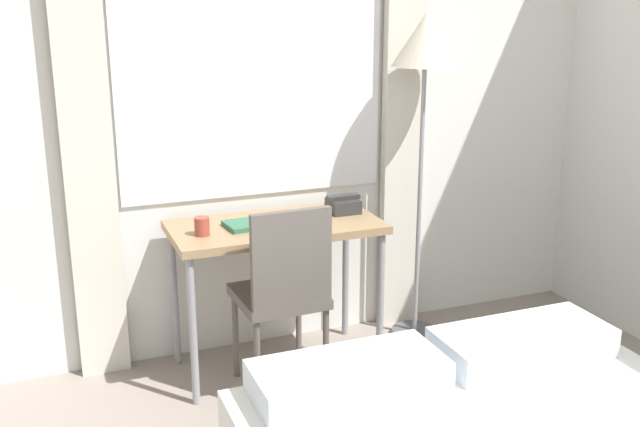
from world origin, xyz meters
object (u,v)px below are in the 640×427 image
at_px(desk, 276,238).
at_px(telephone, 343,205).
at_px(standing_lamp, 425,62).
at_px(mug, 202,226).
at_px(desk_chair, 283,287).
at_px(book, 250,224).

xyz_separation_m(desk, telephone, (0.39, 0.06, 0.12)).
xyz_separation_m(desk, standing_lamp, (0.84, 0.07, 0.83)).
bearing_deg(mug, desk_chair, -32.53).
relative_size(desk_chair, standing_lamp, 0.53).
relative_size(standing_lamp, book, 6.91).
bearing_deg(desk_chair, standing_lamp, 18.51).
height_order(desk, book, book).
xyz_separation_m(desk_chair, mug, (-0.33, 0.21, 0.28)).
distance_m(desk, mug, 0.40).
bearing_deg(standing_lamp, telephone, -178.87).
distance_m(desk_chair, telephone, 0.61).
bearing_deg(desk, mug, -171.39).
height_order(telephone, book, telephone).
xyz_separation_m(telephone, mug, (-0.77, -0.11, 0.00)).
distance_m(desk, telephone, 0.41).
height_order(book, mug, mug).
bearing_deg(desk_chair, mug, 145.63).
bearing_deg(telephone, book, -173.20).
bearing_deg(telephone, desk, -171.71).
height_order(desk_chair, book, desk_chair).
distance_m(standing_lamp, book, 1.22).
bearing_deg(mug, standing_lamp, 5.75).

